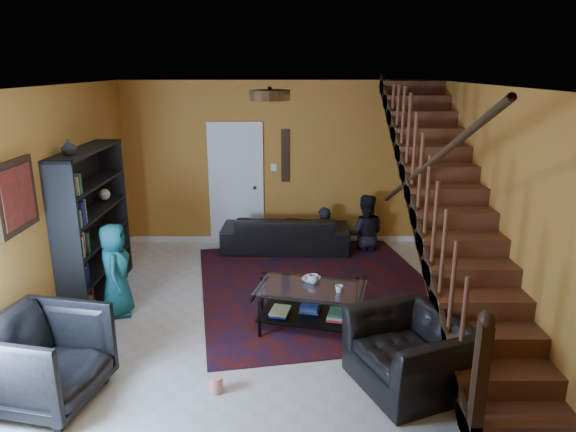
# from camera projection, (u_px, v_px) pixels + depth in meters

# --- Properties ---
(floor) EXTENTS (5.50, 5.50, 0.00)m
(floor) POSITION_uv_depth(u_px,v_px,m) (274.00, 312.00, 6.54)
(floor) COLOR beige
(floor) RESTS_ON ground
(room) EXTENTS (5.50, 5.50, 5.50)m
(room) POSITION_uv_depth(u_px,v_px,m) (188.00, 269.00, 7.80)
(room) COLOR #C06C2A
(room) RESTS_ON ground
(staircase) EXTENTS (0.95, 5.02, 3.18)m
(staircase) POSITION_uv_depth(u_px,v_px,m) (449.00, 206.00, 6.16)
(staircase) COLOR brown
(staircase) RESTS_ON floor
(bookshelf) EXTENTS (0.35, 1.80, 2.00)m
(bookshelf) POSITION_uv_depth(u_px,v_px,m) (94.00, 226.00, 6.84)
(bookshelf) COLOR black
(bookshelf) RESTS_ON floor
(door) EXTENTS (0.82, 0.05, 2.05)m
(door) POSITION_uv_depth(u_px,v_px,m) (236.00, 186.00, 8.87)
(door) COLOR silver
(door) RESTS_ON floor
(framed_picture) EXTENTS (0.04, 0.74, 0.74)m
(framed_picture) POSITION_uv_depth(u_px,v_px,m) (16.00, 196.00, 5.18)
(framed_picture) COLOR maroon
(framed_picture) RESTS_ON room
(wall_hanging) EXTENTS (0.14, 0.03, 0.90)m
(wall_hanging) POSITION_uv_depth(u_px,v_px,m) (285.00, 156.00, 8.73)
(wall_hanging) COLOR black
(wall_hanging) RESTS_ON room
(ceiling_fixture) EXTENTS (0.40, 0.40, 0.10)m
(ceiling_fixture) POSITION_uv_depth(u_px,v_px,m) (270.00, 95.00, 5.01)
(ceiling_fixture) COLOR #3F2814
(ceiling_fixture) RESTS_ON room
(rug) EXTENTS (3.83, 4.20, 0.02)m
(rug) POSITION_uv_depth(u_px,v_px,m) (318.00, 287.00, 7.26)
(rug) COLOR #400E0B
(rug) RESTS_ON floor
(sofa) EXTENTS (2.15, 0.92, 0.62)m
(sofa) POSITION_uv_depth(u_px,v_px,m) (285.00, 233.00, 8.67)
(sofa) COLOR black
(sofa) RESTS_ON floor
(armchair_left) EXTENTS (1.13, 1.11, 0.87)m
(armchair_left) POSITION_uv_depth(u_px,v_px,m) (45.00, 359.00, 4.69)
(armchair_left) COLOR black
(armchair_left) RESTS_ON floor
(armchair_right) EXTENTS (1.27, 1.35, 0.70)m
(armchair_right) POSITION_uv_depth(u_px,v_px,m) (410.00, 352.00, 4.97)
(armchair_right) COLOR black
(armchair_right) RESTS_ON floor
(person_adult_a) EXTENTS (0.47, 0.33, 1.19)m
(person_adult_a) POSITION_uv_depth(u_px,v_px,m) (323.00, 241.00, 8.76)
(person_adult_a) COLOR black
(person_adult_a) RESTS_ON sofa
(person_adult_b) EXTENTS (0.75, 0.62, 1.41)m
(person_adult_b) POSITION_uv_depth(u_px,v_px,m) (365.00, 235.00, 8.73)
(person_adult_b) COLOR black
(person_adult_b) RESTS_ON sofa
(person_child) EXTENTS (0.48, 0.64, 1.19)m
(person_child) POSITION_uv_depth(u_px,v_px,m) (116.00, 270.00, 6.33)
(person_child) COLOR #1A5E65
(person_child) RESTS_ON armchair_left
(coffee_table) EXTENTS (1.40, 1.02, 0.48)m
(coffee_table) POSITION_uv_depth(u_px,v_px,m) (311.00, 303.00, 6.16)
(coffee_table) COLOR black
(coffee_table) RESTS_ON floor
(cup_a) EXTENTS (0.15, 0.15, 0.11)m
(cup_a) POSITION_uv_depth(u_px,v_px,m) (313.00, 279.00, 6.21)
(cup_a) COLOR #999999
(cup_a) RESTS_ON coffee_table
(cup_b) EXTENTS (0.12, 0.12, 0.09)m
(cup_b) POSITION_uv_depth(u_px,v_px,m) (339.00, 289.00, 5.95)
(cup_b) COLOR #999999
(cup_b) RESTS_ON coffee_table
(bowl) EXTENTS (0.28, 0.28, 0.05)m
(bowl) POSITION_uv_depth(u_px,v_px,m) (311.00, 279.00, 6.26)
(bowl) COLOR #999999
(bowl) RESTS_ON coffee_table
(vase) EXTENTS (0.18, 0.18, 0.19)m
(vase) POSITION_uv_depth(u_px,v_px,m) (69.00, 147.00, 6.04)
(vase) COLOR #999999
(vase) RESTS_ON bookshelf
(popcorn_bucket) EXTENTS (0.15, 0.15, 0.15)m
(popcorn_bucket) POSITION_uv_depth(u_px,v_px,m) (216.00, 383.00, 4.90)
(popcorn_bucket) COLOR red
(popcorn_bucket) RESTS_ON rug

